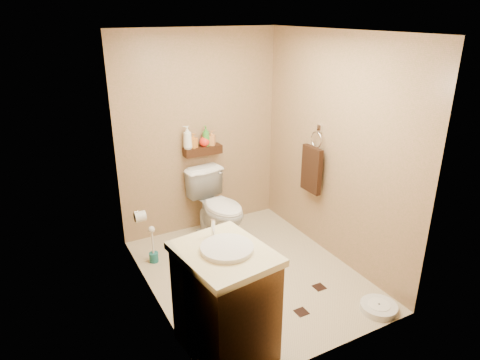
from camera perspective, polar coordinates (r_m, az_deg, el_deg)
ground at (r=4.58m, az=1.42°, el=-12.34°), size 2.50×2.50×0.00m
wall_back at (r=5.11m, az=-5.42°, el=6.11°), size 2.00×0.04×2.40m
wall_front at (r=3.10m, az=13.12°, el=-5.02°), size 2.00×0.04×2.40m
wall_left at (r=3.67m, az=-12.11°, el=-0.60°), size 0.04×2.50×2.40m
wall_right at (r=4.59m, az=12.52°, el=3.88°), size 0.04×2.50×2.40m
ceiling at (r=3.80m, az=1.77°, el=19.22°), size 2.00×2.50×0.02m
wall_shelf at (r=5.09m, az=-4.99°, el=3.95°), size 0.46×0.14×0.10m
floor_accents at (r=4.54m, az=1.82°, el=-12.63°), size 1.07×1.43×0.01m
toilet at (r=5.04m, az=-2.87°, el=-3.63°), size 0.56×0.86×0.82m
vanity at (r=3.45m, az=-1.99°, el=-15.71°), size 0.71×0.82×1.06m
bathroom_scale at (r=4.28m, az=18.00°, el=-15.85°), size 0.36×0.36×0.07m
toilet_brush at (r=4.79m, az=-11.50°, el=-9.06°), size 0.10×0.10×0.43m
towel_ring at (r=4.80m, az=9.57°, el=1.67°), size 0.12×0.30×0.76m
toilet_paper at (r=4.51m, az=-13.20°, el=-4.75°), size 0.12×0.11×0.12m
bottle_a at (r=4.97m, az=-7.01°, el=5.66°), size 0.14×0.14×0.27m
bottle_b at (r=5.01m, az=-6.25°, el=5.24°), size 0.11×0.11×0.17m
bottle_c at (r=5.06m, az=-4.76°, el=5.38°), size 0.17×0.17×0.16m
bottle_d at (r=5.06m, az=-4.56°, el=5.86°), size 0.10×0.10×0.24m
bottle_e at (r=5.09m, az=-3.81°, el=5.64°), size 0.11×0.11×0.18m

